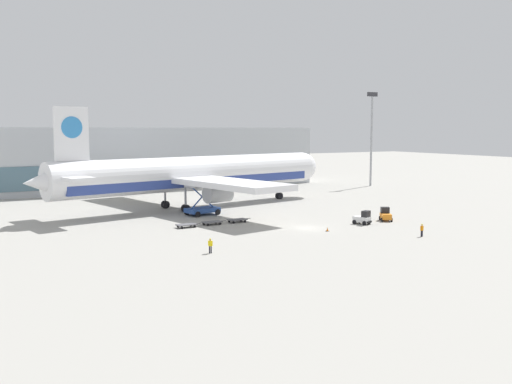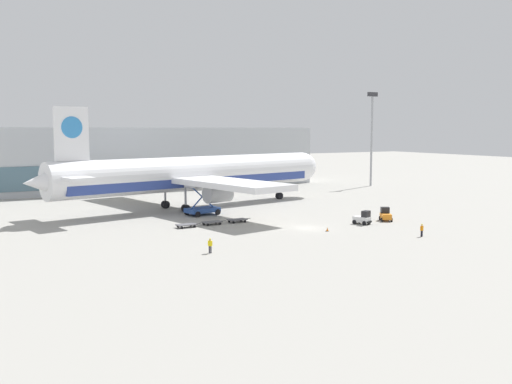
% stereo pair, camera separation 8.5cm
% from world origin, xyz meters
% --- Properties ---
extents(ground_plane, '(400.00, 400.00, 0.00)m').
position_xyz_m(ground_plane, '(0.00, 0.00, 0.00)').
color(ground_plane, '#9E9B93').
extents(terminal_building, '(90.00, 18.20, 14.00)m').
position_xyz_m(terminal_building, '(-6.48, 64.76, 6.99)').
color(terminal_building, '#B2B7BC').
rests_on(terminal_building, ground_plane).
extents(light_mast, '(2.80, 0.50, 22.40)m').
position_xyz_m(light_mast, '(46.61, 41.64, 13.02)').
color(light_mast, '#9EA0A5').
rests_on(light_mast, ground_plane).
extents(airplane_main, '(57.53, 48.64, 17.00)m').
position_xyz_m(airplane_main, '(-6.46, 26.19, 5.84)').
color(airplane_main, white).
rests_on(airplane_main, ground_plane).
extents(scissor_lift_loader, '(5.68, 4.22, 5.30)m').
position_xyz_m(scissor_lift_loader, '(-7.89, 18.44, 2.03)').
color(scissor_lift_loader, '#284C99').
rests_on(scissor_lift_loader, ground_plane).
extents(baggage_tug_foreground, '(2.53, 2.82, 2.00)m').
position_xyz_m(baggage_tug_foreground, '(13.82, -0.27, 0.88)').
color(baggage_tug_foreground, orange).
rests_on(baggage_tug_foreground, ground_plane).
extents(baggage_tug_mid, '(2.36, 2.78, 2.00)m').
position_xyz_m(baggage_tug_mid, '(8.82, -1.07, 0.88)').
color(baggage_tug_mid, silver).
rests_on(baggage_tug_mid, ground_plane).
extents(baggage_dolly_lead, '(3.73, 1.63, 0.48)m').
position_xyz_m(baggage_dolly_lead, '(-14.60, 8.69, 0.39)').
color(baggage_dolly_lead, '#56565B').
rests_on(baggage_dolly_lead, ground_plane).
extents(baggage_dolly_second, '(3.73, 1.63, 0.48)m').
position_xyz_m(baggage_dolly_second, '(-10.50, 9.06, 0.39)').
color(baggage_dolly_second, '#56565B').
rests_on(baggage_dolly_second, ground_plane).
extents(baggage_dolly_third, '(3.73, 1.63, 0.48)m').
position_xyz_m(baggage_dolly_third, '(-6.35, 9.19, 0.39)').
color(baggage_dolly_third, '#56565B').
rests_on(baggage_dolly_third, ground_plane).
extents(ground_crew_near, '(0.57, 0.24, 1.66)m').
position_xyz_m(ground_crew_near, '(9.18, -12.26, 0.96)').
color(ground_crew_near, black).
rests_on(ground_crew_near, ground_plane).
extents(ground_crew_far, '(0.39, 0.48, 1.68)m').
position_xyz_m(ground_crew_far, '(-18.57, -8.01, 0.98)').
color(ground_crew_far, black).
rests_on(ground_crew_far, ground_plane).
extents(traffic_cone_near, '(0.40, 0.40, 0.54)m').
position_xyz_m(traffic_cone_near, '(0.91, -3.24, 0.26)').
color(traffic_cone_near, black).
rests_on(traffic_cone_near, ground_plane).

